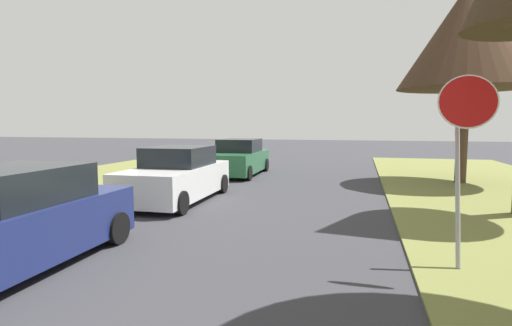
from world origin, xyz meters
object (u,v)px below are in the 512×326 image
object	(u,v)px
parked_sedan_navy	(5,224)
parked_sedan_green	(239,158)
stop_sign_far	(465,130)
street_tree_right_far	(467,37)
parked_sedan_white	(177,176)

from	to	relation	value
parked_sedan_navy	parked_sedan_green	xyz separation A→B (m)	(0.02, 12.08, 0.00)
stop_sign_far	parked_sedan_navy	bearing A→B (deg)	-165.86
street_tree_right_far	parked_sedan_green	world-z (taller)	street_tree_right_far
street_tree_right_far	parked_sedan_white	world-z (taller)	street_tree_right_far
street_tree_right_far	parked_sedan_white	xyz separation A→B (m)	(-8.81, -5.76, -4.66)
stop_sign_far	parked_sedan_green	size ratio (longest dim) A/B	0.66
stop_sign_far	parked_sedan_green	xyz separation A→B (m)	(-6.66, 10.40, -1.42)
stop_sign_far	street_tree_right_far	size ratio (longest dim) A/B	0.40
parked_sedan_navy	parked_sedan_green	world-z (taller)	same
parked_sedan_white	stop_sign_far	bearing A→B (deg)	-32.01
parked_sedan_white	parked_sedan_green	xyz separation A→B (m)	(-0.03, 6.25, 0.00)
street_tree_right_far	stop_sign_far	bearing A→B (deg)	-102.38
parked_sedan_navy	parked_sedan_white	xyz separation A→B (m)	(0.05, 5.83, 0.00)
parked_sedan_navy	parked_sedan_green	size ratio (longest dim) A/B	1.00
stop_sign_far	street_tree_right_far	xyz separation A→B (m)	(2.17, 9.91, 3.24)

